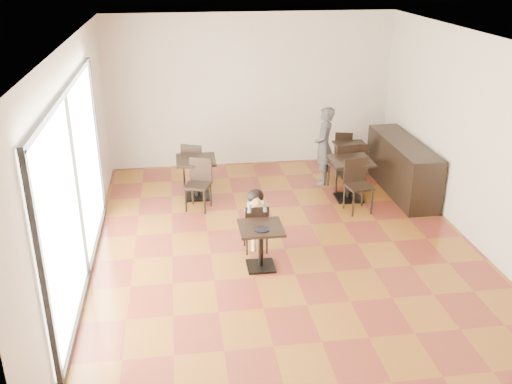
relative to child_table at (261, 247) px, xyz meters
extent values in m
cube|color=brown|center=(0.47, 0.51, -0.33)|extent=(6.00, 8.00, 0.01)
cube|color=silver|center=(0.47, 0.51, 2.87)|extent=(6.00, 8.00, 0.01)
cube|color=beige|center=(0.47, 4.51, 1.27)|extent=(6.00, 0.01, 3.20)
cube|color=beige|center=(0.47, -3.49, 1.27)|extent=(6.00, 0.01, 3.20)
cube|color=beige|center=(-2.53, 0.51, 1.27)|extent=(0.01, 8.00, 3.20)
cube|color=beige|center=(3.47, 0.51, 1.27)|extent=(0.01, 8.00, 3.20)
cube|color=white|center=(-2.50, 0.01, 1.07)|extent=(0.04, 4.50, 2.60)
cylinder|color=black|center=(0.00, -0.10, 0.34)|extent=(0.23, 0.23, 0.01)
imported|color=#3D3C42|center=(1.72, 3.13, 0.44)|extent=(0.51, 0.64, 1.55)
cube|color=black|center=(3.12, 2.51, 0.17)|extent=(0.60, 2.40, 1.00)
camera|label=1|loc=(-1.09, -7.24, 3.98)|focal=40.00mm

